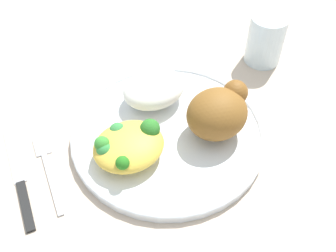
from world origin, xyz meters
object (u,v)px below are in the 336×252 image
Objects in this scene: roasted_chicken at (219,112)px; knife at (20,183)px; water_glass at (266,39)px; rice_pile at (154,89)px; fork at (48,169)px; mac_cheese_with_broccoli at (128,145)px; plate at (168,134)px.

roasted_chicken is 0.29m from knife.
water_glass is (0.17, 0.11, -0.01)m from roasted_chicken.
rice_pile is 0.20m from fork.
roasted_chicken is 0.72× the size of fork.
fork is at bearing 159.21° from mac_cheese_with_broccoli.
mac_cheese_with_broccoli is 1.14× the size of water_glass.
rice_pile is (0.01, 0.07, 0.03)m from plate.
mac_cheese_with_broccoli reaches higher than fork.
roasted_chicken is at bearing -63.09° from rice_pile.
plate is 2.04× the size of fork.
mac_cheese_with_broccoli is (-0.08, -0.08, -0.00)m from rice_pile.
water_glass reaches higher than roasted_chicken.
roasted_chicken is 0.14m from mac_cheese_with_broccoli.
knife is 0.46m from water_glass.
plate is 3.26× the size of water_glass.
knife is at bearing -169.73° from rice_pile.
rice_pile and mac_cheese_with_broccoli have the same top height.
fork is at bearing 165.28° from roasted_chicken.
mac_cheese_with_broccoli is (-0.13, 0.02, -0.02)m from roasted_chicken.
mac_cheese_with_broccoli is 0.71× the size of fork.
knife is at bearing -173.69° from water_glass.
knife is at bearing 173.08° from plate.
rice_pile is at bearing 11.05° from fork.
mac_cheese_with_broccoli is at bearing -164.11° from water_glass.
plate is at bearing -9.96° from fork.
rice_pile is at bearing 116.91° from roasted_chicken.
rice_pile is 1.12× the size of water_glass.
rice_pile is 0.24m from knife.
roasted_chicken reaches higher than rice_pile.
roasted_chicken is at bearing -14.72° from fork.
plate reaches higher than knife.
water_glass is (0.24, 0.08, 0.04)m from plate.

